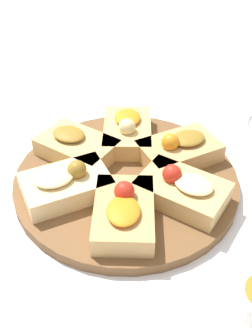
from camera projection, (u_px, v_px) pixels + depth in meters
ground_plane at (126, 184)px, 0.60m from camera, size 3.00×3.00×0.00m
serving_board at (126, 180)px, 0.59m from camera, size 0.33×0.33×0.02m
focaccia_slice_0 at (66, 184)px, 0.55m from camera, size 0.13×0.10×0.05m
focaccia_slice_1 at (124, 212)px, 0.51m from camera, size 0.11×0.14×0.05m
focaccia_slice_2 at (182, 190)px, 0.54m from camera, size 0.14×0.14×0.05m
focaccia_slice_3 at (179, 150)px, 0.61m from camera, size 0.13×0.10×0.05m
focaccia_slice_4 at (127, 131)px, 0.65m from camera, size 0.11×0.14×0.05m
focaccia_slice_5 at (77, 146)px, 0.62m from camera, size 0.14×0.14×0.04m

